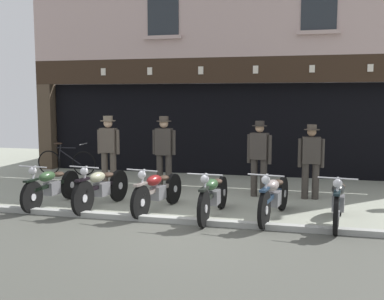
% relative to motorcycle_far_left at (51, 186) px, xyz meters
% --- Properties ---
extents(ground, '(23.76, 22.00, 0.18)m').
position_rel_motorcycle_far_left_xyz_m(ground, '(2.91, -1.72, -0.46)').
color(ground, '#989D8B').
extents(shop_facade, '(12.06, 4.42, 6.03)m').
position_rel_motorcycle_far_left_xyz_m(shop_facade, '(2.91, 6.29, 1.25)').
color(shop_facade, black).
rests_on(shop_facade, ground).
extents(motorcycle_far_left, '(0.62, 1.94, 0.90)m').
position_rel_motorcycle_far_left_xyz_m(motorcycle_far_left, '(0.00, 0.00, 0.00)').
color(motorcycle_far_left, black).
rests_on(motorcycle_far_left, ground).
extents(motorcycle_left, '(0.62, 1.98, 0.93)m').
position_rel_motorcycle_far_left_xyz_m(motorcycle_left, '(1.09, 0.04, 0.02)').
color(motorcycle_left, black).
rests_on(motorcycle_left, ground).
extents(motorcycle_center_left, '(0.62, 1.98, 0.91)m').
position_rel_motorcycle_far_left_xyz_m(motorcycle_center_left, '(2.25, 0.07, 0.00)').
color(motorcycle_center_left, black).
rests_on(motorcycle_center_left, ground).
extents(motorcycle_center, '(0.62, 2.04, 0.91)m').
position_rel_motorcycle_far_left_xyz_m(motorcycle_center, '(3.39, -0.11, 0.01)').
color(motorcycle_center, black).
rests_on(motorcycle_center, ground).
extents(motorcycle_center_right, '(0.63, 2.08, 0.92)m').
position_rel_motorcycle_far_left_xyz_m(motorcycle_center_right, '(4.48, 0.03, 0.01)').
color(motorcycle_center_right, black).
rests_on(motorcycle_center_right, ground).
extents(motorcycle_right, '(0.62, 1.98, 0.92)m').
position_rel_motorcycle_far_left_xyz_m(motorcycle_right, '(5.59, -0.08, 0.02)').
color(motorcycle_right, black).
rests_on(motorcycle_right, ground).
extents(salesman_left, '(0.56, 0.36, 1.77)m').
position_rel_motorcycle_far_left_xyz_m(salesman_left, '(0.46, 1.83, 0.58)').
color(salesman_left, brown).
rests_on(salesman_left, ground).
extents(shopkeeper_center, '(0.56, 0.35, 1.77)m').
position_rel_motorcycle_far_left_xyz_m(shopkeeper_center, '(1.82, 1.90, 0.57)').
color(shopkeeper_center, '#38332D').
rests_on(shopkeeper_center, ground).
extents(salesman_right, '(0.55, 0.32, 1.69)m').
position_rel_motorcycle_far_left_xyz_m(salesman_right, '(4.03, 1.86, 0.52)').
color(salesman_right, '#38332D').
rests_on(salesman_right, ground).
extents(assistant_far_right, '(0.56, 0.33, 1.62)m').
position_rel_motorcycle_far_left_xyz_m(assistant_far_right, '(5.14, 1.90, 0.48)').
color(assistant_far_right, '#38332D').
rests_on(assistant_far_right, ground).
extents(advert_board_near, '(0.73, 0.03, 1.02)m').
position_rel_motorcycle_far_left_xyz_m(advert_board_near, '(-0.19, 4.66, 1.35)').
color(advert_board_near, silver).
extents(leaning_bicycle, '(1.77, 0.50, 0.94)m').
position_rel_motorcycle_far_left_xyz_m(leaning_bicycle, '(-1.63, 3.52, -0.04)').
color(leaning_bicycle, black).
rests_on(leaning_bicycle, ground).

